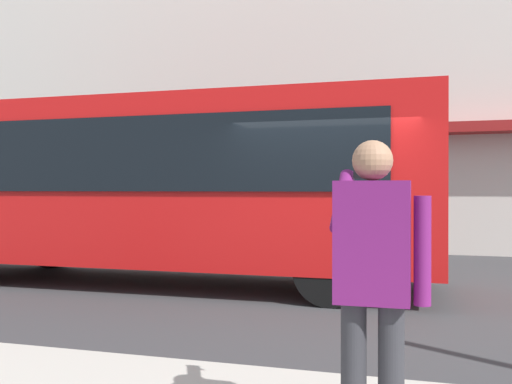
# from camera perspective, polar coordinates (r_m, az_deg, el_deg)

# --- Properties ---
(ground_plane) EXTENTS (60.00, 60.00, 0.00)m
(ground_plane) POSITION_cam_1_polar(r_m,az_deg,el_deg) (8.13, 7.34, -10.94)
(ground_plane) COLOR #38383A
(building_facade_far) EXTENTS (28.00, 1.55, 12.00)m
(building_facade_far) POSITION_cam_1_polar(r_m,az_deg,el_deg) (15.37, 11.50, 16.95)
(building_facade_far) COLOR beige
(building_facade_far) RESTS_ON ground_plane
(red_bus) EXTENTS (9.05, 2.54, 3.08)m
(red_bus) POSITION_cam_1_polar(r_m,az_deg,el_deg) (9.61, -9.55, 0.89)
(red_bus) COLOR red
(red_bus) RESTS_ON ground_plane
(pedestrian_photographer) EXTENTS (0.53, 0.52, 1.70)m
(pedestrian_photographer) POSITION_cam_1_polar(r_m,az_deg,el_deg) (3.15, 11.76, -7.82)
(pedestrian_photographer) COLOR #2D2D33
(pedestrian_photographer) RESTS_ON sidewalk_curb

